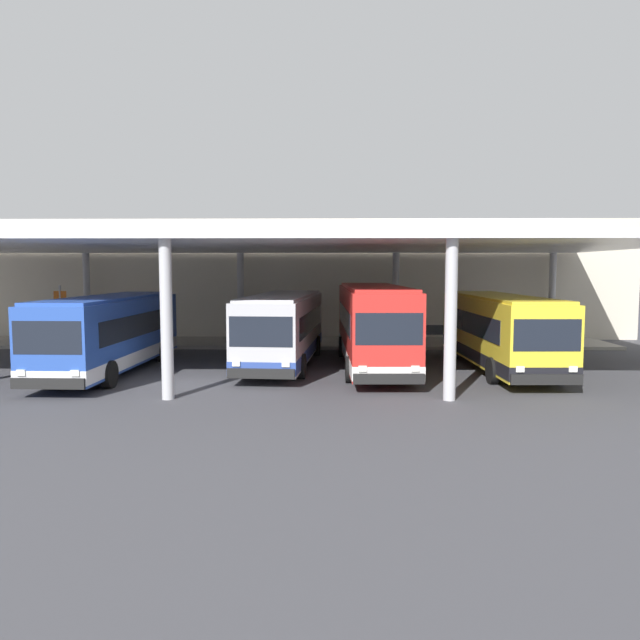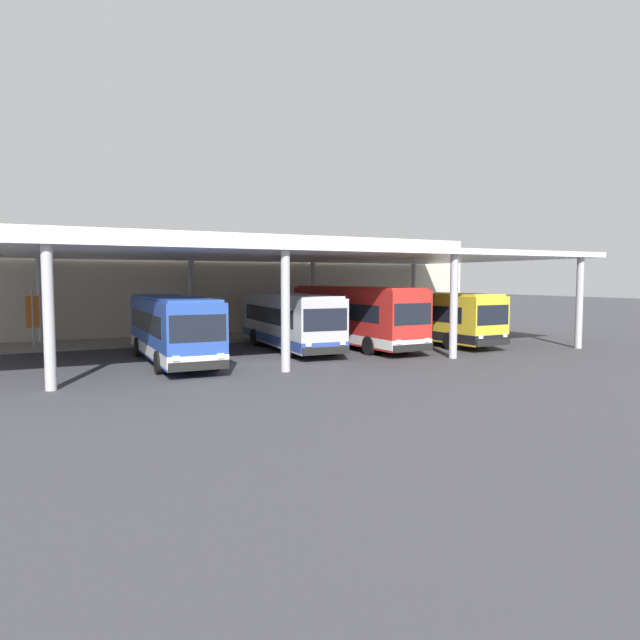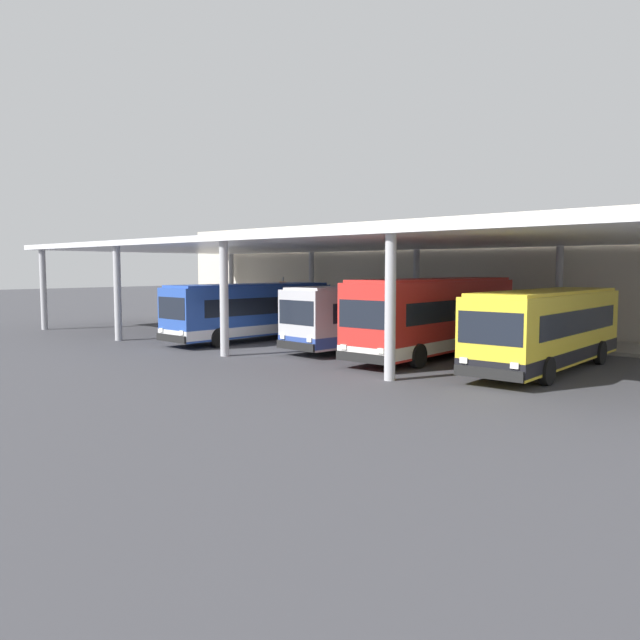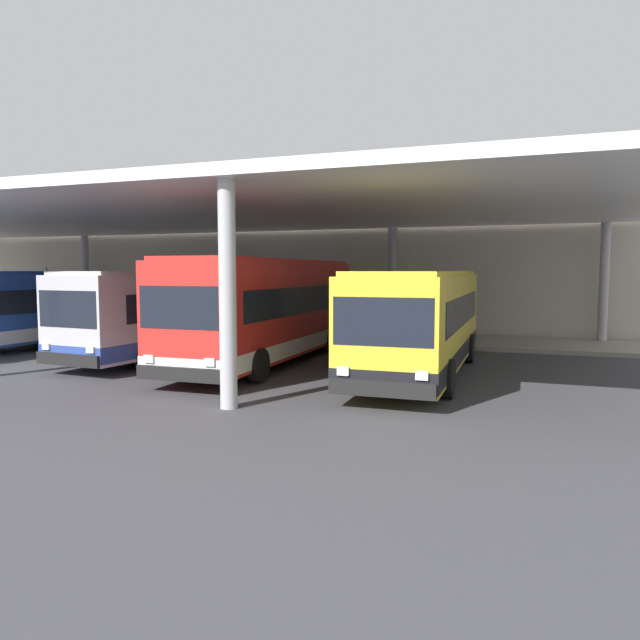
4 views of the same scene
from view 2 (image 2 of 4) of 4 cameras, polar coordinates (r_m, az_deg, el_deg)
name	(u,v)px [view 2 (image 2 of 4)]	position (r m, az deg, el deg)	size (l,w,h in m)	color
ground_plane	(265,364)	(27.34, -5.53, -4.37)	(200.00, 200.00, 0.00)	#3D3D42
platform_kerb	(199,339)	(38.42, -11.95, -1.84)	(42.00, 4.50, 0.18)	gray
station_building_facade	(186,284)	(41.37, -13.19, 3.51)	(48.00, 1.60, 7.31)	beige
canopy_shelter	(227,256)	(32.25, -9.19, 6.32)	(40.00, 17.00, 5.55)	silver
bus_nearest_bay	(172,328)	(28.46, -14.46, -0.79)	(2.91, 10.59, 3.17)	#284CA8
bus_second_bay	(289,321)	(32.49, -3.07, -0.07)	(3.28, 10.68, 3.17)	#B7B7BC
bus_middle_bay	(354,316)	(33.83, 3.43, 0.41)	(2.90, 11.38, 3.57)	red
bus_far_bay	(431,317)	(36.49, 11.02, 0.32)	(2.90, 10.59, 3.17)	yellow
bench_waiting	(349,324)	(42.80, 2.92, -0.39)	(1.80, 0.45, 0.92)	#383D47
trash_bin	(306,325)	(41.45, -1.43, -0.51)	(0.52, 0.52, 0.98)	#236638
banner_sign	(33,315)	(36.18, -26.66, 0.44)	(0.70, 0.12, 3.20)	#B2B2B7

